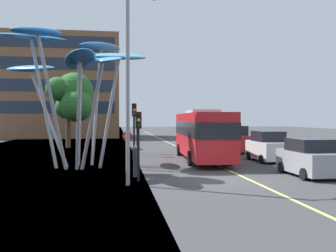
{
  "coord_description": "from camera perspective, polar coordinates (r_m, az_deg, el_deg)",
  "views": [
    {
      "loc": [
        -4.93,
        -17.6,
        2.99
      ],
      "look_at": [
        -1.51,
        7.02,
        2.5
      ],
      "focal_mm": 39.5,
      "sensor_mm": 36.0,
      "label": 1
    }
  ],
  "objects": [
    {
      "name": "leaf_sculpture",
      "position": [
        23.4,
        -14.26,
        9.8
      ],
      "size": [
        9.53,
        10.26,
        8.3
      ],
      "color": "#9EA0A5",
      "rests_on": "ground"
    },
    {
      "name": "car_parked_near",
      "position": [
        20.63,
        20.92,
        -4.69
      ],
      "size": [
        2.05,
        3.97,
        1.95
      ],
      "color": "gray",
      "rests_on": "ground"
    },
    {
      "name": "car_side_street",
      "position": [
        38.75,
        7.06,
        -1.76
      ],
      "size": [
        2.06,
        4.09,
        2.24
      ],
      "color": "silver",
      "rests_on": "ground"
    },
    {
      "name": "ground",
      "position": [
        18.35,
        5.52,
        -8.4
      ],
      "size": [
        120.0,
        240.0,
        0.1
      ],
      "color": "#38383A"
    },
    {
      "name": "traffic_light_opposite",
      "position": [
        31.77,
        -4.75,
        0.35
      ],
      "size": [
        0.28,
        0.42,
        3.53
      ],
      "color": "black",
      "rests_on": "ground"
    },
    {
      "name": "tree_pavement_near",
      "position": [
        39.43,
        -14.57,
        4.32
      ],
      "size": [
        4.76,
        4.79,
        7.8
      ],
      "color": "brown",
      "rests_on": "ground"
    },
    {
      "name": "car_parked_far",
      "position": [
        33.06,
        10.29,
        -2.17
      ],
      "size": [
        2.01,
        4.05,
        2.37
      ],
      "color": "maroon",
      "rests_on": "ground"
    },
    {
      "name": "traffic_light_kerb_near",
      "position": [
        17.63,
        -4.58,
        -0.74
      ],
      "size": [
        0.28,
        0.42,
        3.32
      ],
      "color": "black",
      "rests_on": "ground"
    },
    {
      "name": "red_bus",
      "position": [
        26.68,
        5.24,
        -1.05
      ],
      "size": [
        3.26,
        11.38,
        3.62
      ],
      "color": "red",
      "rests_on": "ground"
    },
    {
      "name": "street_lamp",
      "position": [
        16.79,
        -5.24,
        9.57
      ],
      "size": [
        1.51,
        0.44,
        8.74
      ],
      "color": "gray",
      "rests_on": "ground"
    },
    {
      "name": "traffic_light_kerb_far",
      "position": [
        22.83,
        -5.25,
        0.74
      ],
      "size": [
        0.28,
        0.42,
        3.93
      ],
      "color": "black",
      "rests_on": "ground"
    },
    {
      "name": "no_entry_sign",
      "position": [
        23.17,
        -6.34,
        -2.61
      ],
      "size": [
        0.6,
        0.12,
        2.21
      ],
      "color": "gray",
      "rests_on": "ground"
    },
    {
      "name": "pedestrian",
      "position": [
        19.1,
        -4.98,
        -5.36
      ],
      "size": [
        0.34,
        0.34,
        1.66
      ],
      "color": "#2D3342",
      "rests_on": "ground"
    },
    {
      "name": "traffic_light_island_mid",
      "position": [
        29.59,
        -4.78,
        0.21
      ],
      "size": [
        0.28,
        0.42,
        3.47
      ],
      "color": "black",
      "rests_on": "ground"
    },
    {
      "name": "car_parked_mid",
      "position": [
        26.85,
        15.15,
        -3.17
      ],
      "size": [
        2.08,
        3.93,
        2.12
      ],
      "color": "silver",
      "rests_on": "ground"
    },
    {
      "name": "backdrop_building",
      "position": [
        64.14,
        -17.64,
        5.65
      ],
      "size": [
        22.28,
        12.92,
        16.21
      ],
      "color": "brown",
      "rests_on": "ground"
    }
  ]
}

